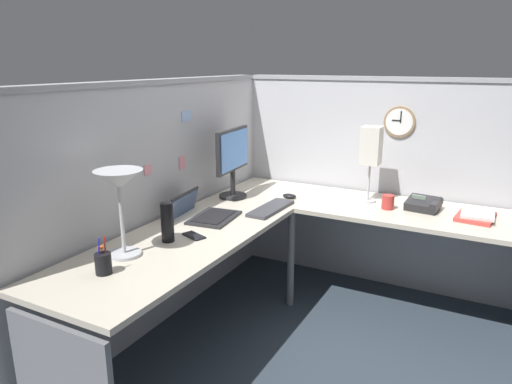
{
  "coord_description": "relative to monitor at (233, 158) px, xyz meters",
  "views": [
    {
      "loc": [
        -2.66,
        -1.06,
        1.68
      ],
      "look_at": [
        -0.05,
        0.32,
        0.87
      ],
      "focal_mm": 33.19,
      "sensor_mm": 36.0,
      "label": 1
    }
  ],
  "objects": [
    {
      "name": "ground_plane",
      "position": [
        -0.19,
        -0.64,
        -1.02
      ],
      "size": [
        6.8,
        6.8,
        0.0
      ],
      "primitive_type": "plane",
      "color": "#2D3842"
    },
    {
      "name": "cubicle_wall_back",
      "position": [
        -0.55,
        0.23,
        -0.23
      ],
      "size": [
        2.57,
        0.12,
        1.58
      ],
      "color": "#B2B2B7",
      "rests_on": "ground"
    },
    {
      "name": "cubicle_wall_right",
      "position": [
        0.68,
        -0.9,
        -0.23
      ],
      "size": [
        0.12,
        2.37,
        1.58
      ],
      "color": "#B2B2B7",
      "rests_on": "ground"
    },
    {
      "name": "desk",
      "position": [
        -0.33,
        -0.69,
        -0.39
      ],
      "size": [
        2.35,
        2.15,
        0.73
      ],
      "color": "beige",
      "rests_on": "ground"
    },
    {
      "name": "monitor",
      "position": [
        0.0,
        0.0,
        0.0
      ],
      "size": [
        0.46,
        0.2,
        0.5
      ],
      "color": "#232326",
      "rests_on": "desk"
    },
    {
      "name": "laptop",
      "position": [
        -0.49,
        -0.05,
        -0.27
      ],
      "size": [
        0.38,
        0.42,
        0.22
      ],
      "color": "#232326",
      "rests_on": "desk"
    },
    {
      "name": "keyboard",
      "position": [
        -0.15,
        -0.38,
        -0.28
      ],
      "size": [
        0.43,
        0.15,
        0.02
      ],
      "primitive_type": "cube",
      "rotation": [
        0.0,
        0.0,
        -0.03
      ],
      "color": "#38383D",
      "rests_on": "desk"
    },
    {
      "name": "computer_mouse",
      "position": [
        0.16,
        -0.37,
        -0.28
      ],
      "size": [
        0.06,
        0.1,
        0.03
      ],
      "primitive_type": "ellipsoid",
      "color": "black",
      "rests_on": "desk"
    },
    {
      "name": "desk_lamp_dome",
      "position": [
        -1.18,
        -0.06,
        0.07
      ],
      "size": [
        0.24,
        0.24,
        0.44
      ],
      "color": "#B7BABF",
      "rests_on": "desk"
    },
    {
      "name": "pen_cup",
      "position": [
        -1.39,
        -0.12,
        -0.24
      ],
      "size": [
        0.08,
        0.08,
        0.18
      ],
      "color": "black",
      "rests_on": "desk"
    },
    {
      "name": "cell_phone",
      "position": [
        -0.8,
        -0.21,
        -0.29
      ],
      "size": [
        0.11,
        0.16,
        0.01
      ],
      "primitive_type": "cube",
      "rotation": [
        0.0,
        0.0,
        -0.36
      ],
      "color": "black",
      "rests_on": "desk"
    },
    {
      "name": "thermos_flask",
      "position": [
        -0.92,
        -0.13,
        -0.18
      ],
      "size": [
        0.07,
        0.07,
        0.22
      ],
      "primitive_type": "cylinder",
      "color": "black",
      "rests_on": "desk"
    },
    {
      "name": "office_phone",
      "position": [
        0.33,
        -1.28,
        -0.26
      ],
      "size": [
        0.21,
        0.23,
        0.11
      ],
      "color": "#232326",
      "rests_on": "desk"
    },
    {
      "name": "book_stack",
      "position": [
        0.3,
        -1.6,
        -0.27
      ],
      "size": [
        0.3,
        0.24,
        0.04
      ],
      "color": "#BF3F38",
      "rests_on": "desk"
    },
    {
      "name": "desk_lamp_paper",
      "position": [
        0.35,
        -0.89,
        0.09
      ],
      "size": [
        0.13,
        0.13,
        0.53
      ],
      "color": "#B7BABF",
      "rests_on": "desk"
    },
    {
      "name": "coffee_mug",
      "position": [
        0.24,
        -1.06,
        -0.25
      ],
      "size": [
        0.08,
        0.08,
        0.1
      ],
      "primitive_type": "cylinder",
      "color": "#B2332D",
      "rests_on": "desk"
    },
    {
      "name": "wall_clock",
      "position": [
        0.63,
        -1.02,
        0.25
      ],
      "size": [
        0.04,
        0.22,
        0.22
      ],
      "color": "olive"
    },
    {
      "name": "pinned_note_leftmost",
      "position": [
        -0.29,
        0.18,
        0.31
      ],
      "size": [
        0.1,
        0.0,
        0.07
      ],
      "primitive_type": "cube",
      "color": "#99B7E5"
    },
    {
      "name": "pinned_note_middle",
      "position": [
        -0.36,
        0.18,
        0.01
      ],
      "size": [
        0.06,
        0.0,
        0.09
      ],
      "primitive_type": "cube",
      "color": "pink"
    },
    {
      "name": "pinned_note_rightmost",
      "position": [
        -0.7,
        0.18,
        0.03
      ],
      "size": [
        0.06,
        0.0,
        0.06
      ],
      "primitive_type": "cube",
      "color": "pink"
    }
  ]
}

